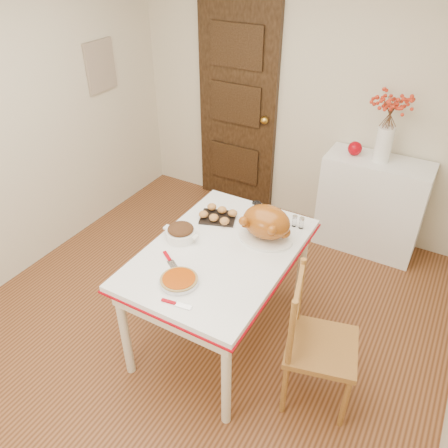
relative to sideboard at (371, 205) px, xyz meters
The scene contains 17 objects.
floor 2.00m from the sideboard, 114.15° to the right, with size 3.50×4.00×0.00m, color #502A13.
wall_back 1.15m from the sideboard, 164.59° to the left, with size 3.50×0.00×2.50m, color beige.
door_back 1.62m from the sideboard, behind, with size 0.85×0.06×2.06m, color black.
photo_board 2.80m from the sideboard, 167.08° to the right, with size 0.03×0.35×0.45m, color #A79F89.
sideboard is the anchor object (origin of this frame).
kitchen_table 1.78m from the sideboard, 110.75° to the right, with size 0.92×1.35×0.81m, color white, non-canonical shape.
chair_oak 1.81m from the sideboard, 84.78° to the right, with size 0.43×0.43×0.96m, color #9D6530, non-canonical shape.
berry_vase 0.76m from the sideboard, behind, with size 0.32×0.32×0.62m, color white, non-canonical shape.
apple 0.56m from the sideboard, behind, with size 0.12×0.12×0.12m, color #9E010C.
turkey_platter 1.53m from the sideboard, 107.04° to the right, with size 0.39×0.31×0.25m, color #97481A, non-canonical shape.
pumpkin_pie 2.20m from the sideboard, 108.34° to the right, with size 0.24×0.24×0.05m, color #973300.
stuffing_dish 1.96m from the sideboard, 118.99° to the right, with size 0.26×0.21×0.10m, color #51311B, non-canonical shape.
rolls_tray 1.63m from the sideboard, 121.85° to the right, with size 0.25×0.20×0.07m, color #B1753B, non-canonical shape.
pie_server 2.33m from the sideboard, 104.95° to the right, with size 0.19×0.05×0.01m, color silver, non-canonical shape.
carving_knife 2.14m from the sideboard, 112.93° to the right, with size 0.28×0.07×0.01m, color silver, non-canonical shape.
drinking_glass 1.39m from the sideboard, 117.12° to the right, with size 0.07×0.07×0.12m, color white.
shaker_pair 1.25m from the sideboard, 103.99° to the right, with size 0.09×0.03×0.09m, color white, non-canonical shape.
Camera 1 is at (1.35, -1.91, 2.61)m, focal length 35.88 mm.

